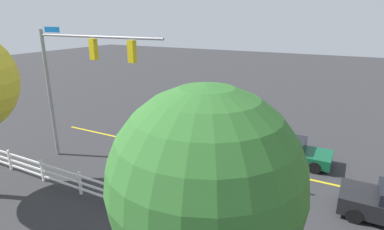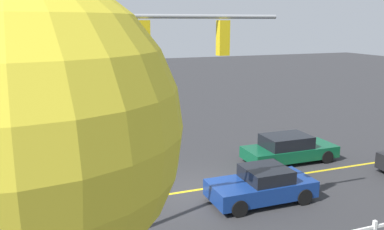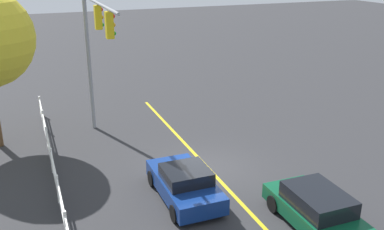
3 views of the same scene
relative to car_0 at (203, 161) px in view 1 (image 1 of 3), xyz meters
name	(u,v)px [view 1 (image 1 of 3)]	position (x,y,z in m)	size (l,w,h in m)	color
ground_plane	(188,153)	(1.87, -1.85, -0.64)	(120.00, 120.00, 0.00)	#2D2D30
lane_center_stripe	(252,167)	(-2.13, -1.85, -0.64)	(28.00, 0.16, 0.01)	gold
signal_assembly	(77,71)	(6.36, 1.96, 4.56)	(7.85, 0.38, 7.38)	gray
car_0	(203,161)	(0.00, 0.00, 0.00)	(4.07, 1.97, 1.35)	navy
car_2	(286,150)	(-3.58, -3.53, 0.02)	(4.67, 1.95, 1.37)	#0C4C2D
white_rail_fence	(178,215)	(-1.13, 4.53, -0.04)	(26.10, 0.10, 1.15)	white
tree_1	(206,183)	(-4.14, 8.52, 4.17)	(3.75, 3.75, 6.73)	brown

